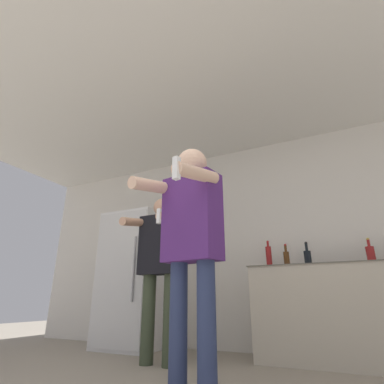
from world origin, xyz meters
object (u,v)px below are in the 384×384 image
object	(u,v)px
bottle_red_label	(287,258)
person_woman_foreground	(191,233)
bottle_short_whiskey	(371,254)
person_man_side	(160,260)
refrigerator	(135,278)
bottle_brown_liquor	(269,257)
bottle_amber_bourbon	(308,257)

from	to	relation	value
bottle_red_label	person_woman_foreground	bearing A→B (deg)	-102.80
bottle_short_whiskey	person_woman_foreground	bearing A→B (deg)	-125.72
bottle_red_label	person_woman_foreground	size ratio (longest dim) A/B	0.16
bottle_red_label	bottle_short_whiskey	bearing A→B (deg)	0.00
bottle_red_label	person_man_side	size ratio (longest dim) A/B	0.16
bottle_short_whiskey	person_woman_foreground	xyz separation A→B (m)	(-1.18, -1.64, 0.01)
refrigerator	person_man_side	xyz separation A→B (m)	(0.82, -0.71, 0.11)
bottle_brown_liquor	person_man_side	bearing A→B (deg)	-138.96
refrigerator	bottle_brown_liquor	xyz separation A→B (m)	(1.75, 0.10, 0.19)
bottle_red_label	bottle_amber_bourbon	size ratio (longest dim) A/B	0.97
person_man_side	bottle_short_whiskey	bearing A→B (deg)	22.80
person_woman_foreground	bottle_brown_liquor	bearing A→B (deg)	83.68
bottle_short_whiskey	bottle_red_label	size ratio (longest dim) A/B	1.00
bottle_red_label	person_man_side	xyz separation A→B (m)	(-1.12, -0.81, -0.05)
bottle_amber_bourbon	person_man_side	size ratio (longest dim) A/B	0.16
bottle_red_label	bottle_brown_liquor	world-z (taller)	bottle_brown_liquor
bottle_brown_liquor	person_woman_foreground	bearing A→B (deg)	-96.32
bottle_short_whiskey	bottle_brown_liquor	distance (m)	1.00
bottle_red_label	bottle_brown_liquor	distance (m)	0.19
bottle_short_whiskey	person_man_side	world-z (taller)	person_man_side
bottle_amber_bourbon	person_woman_foreground	size ratio (longest dim) A/B	0.16
person_woman_foreground	bottle_amber_bourbon	bearing A→B (deg)	70.16
refrigerator	person_woman_foreground	size ratio (longest dim) A/B	1.02
bottle_short_whiskey	bottle_brown_liquor	size ratio (longest dim) A/B	0.83
refrigerator	bottle_short_whiskey	xyz separation A→B (m)	(2.75, 0.10, 0.15)
bottle_amber_bourbon	refrigerator	bearing A→B (deg)	-177.31
refrigerator	bottle_short_whiskey	distance (m)	2.75
bottle_red_label	person_man_side	bearing A→B (deg)	-144.15
bottle_red_label	person_man_side	distance (m)	1.38
bottle_amber_bourbon	person_woman_foreground	xyz separation A→B (m)	(-0.59, -1.64, 0.01)
refrigerator	bottle_brown_liquor	world-z (taller)	refrigerator
refrigerator	bottle_amber_bourbon	world-z (taller)	refrigerator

